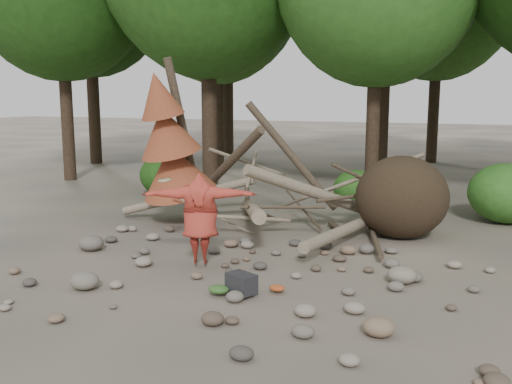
% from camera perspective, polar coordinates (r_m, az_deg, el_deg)
% --- Properties ---
extents(ground, '(120.00, 120.00, 0.00)m').
position_cam_1_polar(ground, '(10.84, -2.82, -8.59)').
color(ground, '#514C44').
rests_on(ground, ground).
extents(deadfall_pile, '(8.55, 5.24, 3.30)m').
position_cam_1_polar(deadfall_pile, '(14.00, 11.96, -0.55)').
color(deadfall_pile, '#332619').
rests_on(deadfall_pile, ground).
extents(dead_conifer, '(2.06, 2.16, 4.35)m').
position_cam_1_polar(dead_conifer, '(14.77, -8.56, 4.62)').
color(dead_conifer, '#4C3F30').
rests_on(dead_conifer, ground).
extents(bush_left, '(1.80, 1.80, 1.44)m').
position_cam_1_polar(bush_left, '(19.41, -8.92, 1.70)').
color(bush_left, '#204C14').
rests_on(bush_left, ground).
extents(bush_mid, '(1.40, 1.40, 1.12)m').
position_cam_1_polar(bush_mid, '(17.74, 9.97, 0.39)').
color(bush_mid, '#2B611C').
rests_on(bush_mid, ground).
extents(bush_right, '(2.00, 2.00, 1.60)m').
position_cam_1_polar(bush_right, '(16.59, 23.77, -0.11)').
color(bush_right, '#357323').
rests_on(bush_right, ground).
extents(frisbee_thrower, '(2.48, 1.45, 1.82)m').
position_cam_1_polar(frisbee_thrower, '(11.31, -5.63, -2.64)').
color(frisbee_thrower, '#AB3326').
rests_on(frisbee_thrower, ground).
extents(backpack, '(0.59, 0.51, 0.33)m').
position_cam_1_polar(backpack, '(9.88, -1.47, -9.43)').
color(backpack, black).
rests_on(backpack, ground).
extents(cloth_green, '(0.37, 0.31, 0.14)m').
position_cam_1_polar(cloth_green, '(9.92, -3.74, -9.95)').
color(cloth_green, '#315A24').
rests_on(cloth_green, ground).
extents(cloth_orange, '(0.28, 0.23, 0.10)m').
position_cam_1_polar(cloth_orange, '(10.03, 2.13, -9.83)').
color(cloth_orange, '#AE441D').
rests_on(cloth_orange, ground).
extents(boulder_front_left, '(0.53, 0.48, 0.32)m').
position_cam_1_polar(boulder_front_left, '(10.63, -16.77, -8.48)').
color(boulder_front_left, slate).
rests_on(boulder_front_left, ground).
extents(boulder_front_right, '(0.47, 0.42, 0.28)m').
position_cam_1_polar(boulder_front_right, '(8.52, 12.18, -13.05)').
color(boulder_front_right, '#7F674F').
rests_on(boulder_front_right, ground).
extents(boulder_mid_right, '(0.53, 0.48, 0.32)m').
position_cam_1_polar(boulder_mid_right, '(10.81, 14.37, -8.05)').
color(boulder_mid_right, gray).
rests_on(boulder_mid_right, ground).
extents(boulder_mid_left, '(0.58, 0.52, 0.35)m').
position_cam_1_polar(boulder_mid_left, '(13.12, -16.17, -4.91)').
color(boulder_mid_left, '#665E56').
rests_on(boulder_mid_left, ground).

